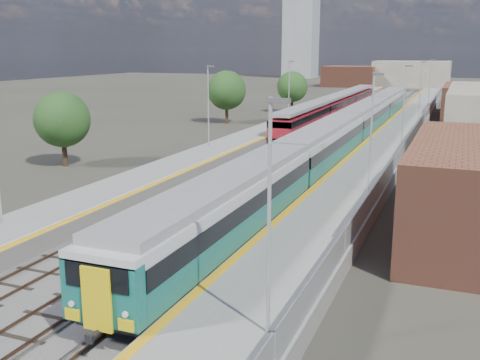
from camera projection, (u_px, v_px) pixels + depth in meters
The scene contains 11 objects.
ground at pixel (349, 139), 64.07m from camera, with size 320.00×320.00×0.00m, color #47443A.
ballast_bed at pixel (334, 134), 67.14m from camera, with size 10.50×155.00×0.06m, color #565451.
tracks at pixel (342, 132), 68.42m from camera, with size 8.96×160.00×0.17m.
platform_right at pixel (399, 134), 64.31m from camera, with size 4.70×155.00×8.52m.
platform_left at pixel (280, 128), 69.46m from camera, with size 4.30×155.00×8.52m.
buildings at pixel (346, 47), 148.41m from camera, with size 72.00×185.50×40.00m.
green_train at pixel (348, 129), 55.20m from camera, with size 2.96×82.48×3.26m.
red_train at pixel (335, 105), 81.98m from camera, with size 2.67×54.22×3.37m.
tree_a at pixel (62, 120), 47.95m from camera, with size 4.77×4.77×6.47m.
tree_b at pixel (227, 90), 76.39m from camera, with size 5.32×5.32×7.21m.
tree_c at pixel (292, 87), 89.48m from camera, with size 4.88×4.88×6.61m.
Camera 1 is at (11.82, -13.60, 9.83)m, focal length 42.00 mm.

